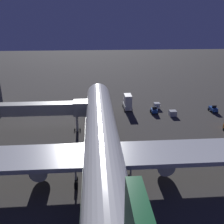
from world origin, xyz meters
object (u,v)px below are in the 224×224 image
at_px(baggage_container_near_belt, 157,105).
at_px(baggage_container_mid_row, 173,113).
at_px(traffic_cone_nose_port, 106,110).
at_px(ground_crew_marshaller_fwd, 105,104).
at_px(pushback_tug, 154,111).
at_px(airliner_at_gate, 103,157).
at_px(traffic_cone_nose_starboard, 90,111).
at_px(jet_bridge, 44,109).
at_px(baggage_tug_spare, 213,109).
at_px(cargo_truck_aft, 128,102).

xyz_separation_m(baggage_container_near_belt, baggage_container_mid_row, (-2.77, 6.20, -0.08)).
bearing_deg(traffic_cone_nose_port, ground_crew_marshaller_fwd, -86.50).
distance_m(pushback_tug, ground_crew_marshaller_fwd, 14.00).
bearing_deg(baggage_container_near_belt, traffic_cone_nose_port, 6.20).
relative_size(airliner_at_gate, traffic_cone_nose_starboard, 126.84).
bearing_deg(pushback_tug, jet_bridge, 19.96).
relative_size(baggage_container_mid_row, ground_crew_marshaller_fwd, 1.01).
distance_m(baggage_tug_spare, traffic_cone_nose_starboard, 33.69).
bearing_deg(traffic_cone_nose_starboard, traffic_cone_nose_port, 180.00).
xyz_separation_m(jet_bridge, traffic_cone_nose_port, (-14.23, -12.36, -5.30)).
xyz_separation_m(airliner_at_gate, baggage_container_mid_row, (-19.41, -28.94, -4.80)).
bearing_deg(baggage_container_mid_row, traffic_cone_nose_port, -15.07).
relative_size(airliner_at_gate, cargo_truck_aft, 13.27).
bearing_deg(traffic_cone_nose_starboard, jet_bridge, 51.50).
bearing_deg(baggage_tug_spare, baggage_container_near_belt, -15.43).
height_order(airliner_at_gate, traffic_cone_nose_port, airliner_at_gate).
distance_m(jet_bridge, traffic_cone_nose_port, 19.58).
xyz_separation_m(baggage_tug_spare, traffic_cone_nose_port, (29.19, -2.50, -0.51)).
height_order(baggage_tug_spare, traffic_cone_nose_port, baggage_tug_spare).
relative_size(airliner_at_gate, baggage_container_near_belt, 44.49).
xyz_separation_m(airliner_at_gate, cargo_truck_aft, (-8.21, -34.88, -3.37)).
bearing_deg(airliner_at_gate, baggage_container_near_belt, -115.35).
relative_size(ground_crew_marshaller_fwd, traffic_cone_nose_starboard, 3.31).
height_order(cargo_truck_aft, traffic_cone_nose_starboard, cargo_truck_aft).
relative_size(jet_bridge, pushback_tug, 9.91).
bearing_deg(jet_bridge, traffic_cone_nose_starboard, -128.50).
distance_m(baggage_container_near_belt, ground_crew_marshaller_fwd, 14.68).
bearing_deg(jet_bridge, cargo_truck_aft, -145.97).
xyz_separation_m(jet_bridge, pushback_tug, (-26.97, -9.79, -4.79)).
distance_m(jet_bridge, ground_crew_marshaller_fwd, 21.21).
bearing_deg(jet_bridge, pushback_tug, -160.04).
xyz_separation_m(cargo_truck_aft, ground_crew_marshaller_fwd, (6.19, -1.55, -1.13)).
relative_size(baggage_container_near_belt, baggage_container_mid_row, 0.86).
bearing_deg(traffic_cone_nose_starboard, pushback_tug, 171.50).
xyz_separation_m(baggage_tug_spare, ground_crew_marshaller_fwd, (29.36, -5.36, 0.22)).
relative_size(cargo_truck_aft, baggage_container_near_belt, 3.35).
bearing_deg(pushback_tug, airliner_at_gate, 64.28).
bearing_deg(cargo_truck_aft, pushback_tug, 150.05).
relative_size(pushback_tug, ground_crew_marshaller_fwd, 1.25).
xyz_separation_m(ground_crew_marshaller_fwd, traffic_cone_nose_starboard, (4.23, 2.86, -0.73)).
xyz_separation_m(baggage_tug_spare, baggage_container_near_belt, (14.74, -4.07, -0.01)).
bearing_deg(cargo_truck_aft, baggage_container_mid_row, 152.04).
xyz_separation_m(baggage_container_mid_row, traffic_cone_nose_starboard, (21.61, -4.63, -0.43)).
xyz_separation_m(pushback_tug, ground_crew_marshaller_fwd, (12.91, -5.42, 0.22)).
bearing_deg(ground_crew_marshaller_fwd, cargo_truck_aft, 165.96).
distance_m(airliner_at_gate, baggage_container_mid_row, 35.17).
bearing_deg(airliner_at_gate, pushback_tug, -115.72).
xyz_separation_m(airliner_at_gate, ground_crew_marshaller_fwd, (-2.03, -36.43, -4.50)).
bearing_deg(baggage_container_near_belt, jet_bridge, 25.90).
height_order(airliner_at_gate, cargo_truck_aft, airliner_at_gate).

